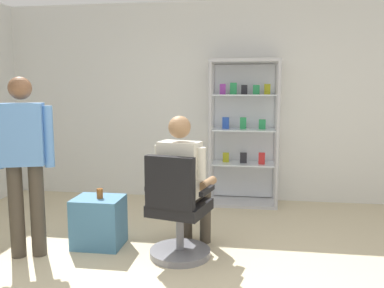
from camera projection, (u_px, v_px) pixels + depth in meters
back_wall at (215, 102)px, 5.45m from camera, size 6.00×0.10×2.70m
display_cabinet_main at (244, 132)px, 5.22m from camera, size 0.90×0.45×1.90m
office_chair at (177, 216)px, 3.52m from camera, size 0.62×0.58×0.96m
seated_shopkeeper at (185, 178)px, 3.63m from camera, size 0.55×0.62×1.29m
storage_crate at (99, 222)px, 3.83m from camera, size 0.46×0.37×0.48m
tea_glass at (100, 193)px, 3.78m from camera, size 0.06×0.06×0.09m
standing_customer at (24, 156)px, 3.51m from camera, size 0.50×0.33×1.63m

